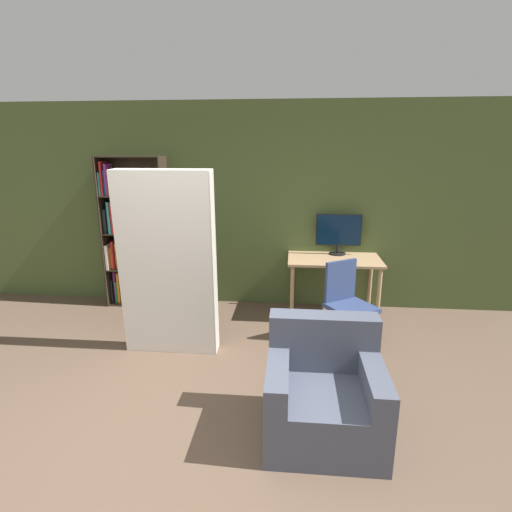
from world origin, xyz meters
TOP-DOWN VIEW (x-y plane):
  - ground_plane at (0.00, 0.00)m, footprint 16.00×16.00m
  - wall_back at (0.00, 3.08)m, footprint 8.00×0.06m
  - desk at (1.49, 2.71)m, footprint 1.16×0.68m
  - monitor at (1.55, 2.93)m, footprint 0.58×0.21m
  - office_chair at (1.57, 1.88)m, footprint 0.61×0.61m
  - bookshelf at (-1.26, 2.92)m, footprint 0.85×0.35m
  - mattress_near at (-0.30, 1.59)m, footprint 0.98×0.27m
  - armchair at (1.21, 0.47)m, footprint 0.85×0.80m

SIDE VIEW (x-z plane):
  - ground_plane at x=0.00m, z-range 0.00..0.00m
  - armchair at x=1.21m, z-range -0.11..0.74m
  - office_chair at x=1.57m, z-range -0.09..0.85m
  - desk at x=1.49m, z-range 0.28..1.04m
  - mattress_near at x=-0.30m, z-range 0.00..1.92m
  - bookshelf at x=-1.26m, z-range -0.03..1.98m
  - monitor at x=1.55m, z-range 0.80..1.33m
  - wall_back at x=0.00m, z-range 0.00..2.70m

